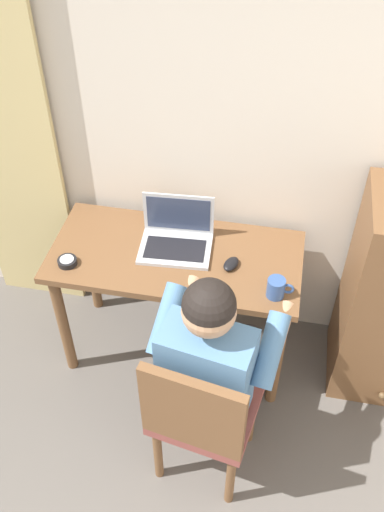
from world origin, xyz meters
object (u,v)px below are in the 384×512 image
desk (176,271)px  coffee_mug (277,288)px  person_seated (216,354)px  computer_mouse (231,264)px  desk_clock (67,261)px  laptop (176,237)px  chair (201,414)px

desk → coffee_mug: size_ratio=9.99×
person_seated → computer_mouse: 0.47m
computer_mouse → desk_clock: computer_mouse is taller
laptop → computer_mouse: bearing=-19.4°
desk → chair: bearing=-69.5°
computer_mouse → desk_clock: (-0.75, -0.13, -0.00)m
coffee_mug → desk: bearing=160.6°
computer_mouse → desk: bearing=-166.7°
laptop → coffee_mug: laptop is taller
desk → desk_clock: size_ratio=13.32×
person_seated → computer_mouse: size_ratio=11.94×
desk → chair: chair is taller
coffee_mug → computer_mouse: bearing=147.2°
chair → coffee_mug: bearing=64.5°
chair → person_seated: 0.26m
desk_clock → computer_mouse: bearing=9.8°
coffee_mug → person_seated: bearing=-123.6°
chair → person_seated: person_seated is taller
desk → coffee_mug: bearing=-19.4°
coffee_mug → chair: bearing=-115.5°
person_seated → laptop: size_ratio=3.35×
computer_mouse → chair: bearing=-71.9°
laptop → desk: bearing=-82.6°
computer_mouse → desk_clock: size_ratio=1.11×
chair → desk_clock: chair is taller
chair → laptop: size_ratio=2.46×
person_seated → laptop: (-0.29, 0.56, 0.11)m
computer_mouse → coffee_mug: 0.26m
desk → desk_clock: (-0.48, -0.16, 0.13)m
person_seated → computer_mouse: person_seated is taller
laptop → desk_clock: 0.53m
computer_mouse → coffee_mug: coffee_mug is taller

